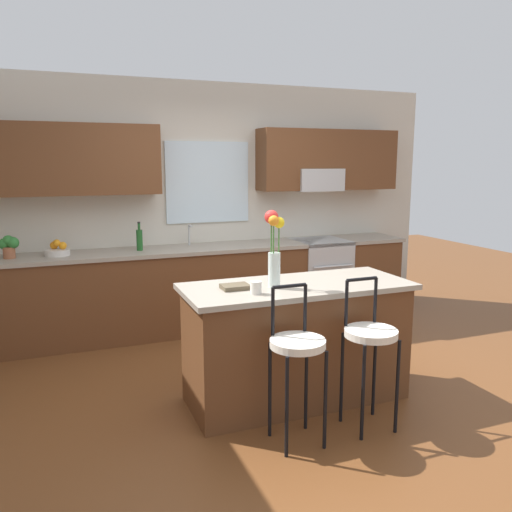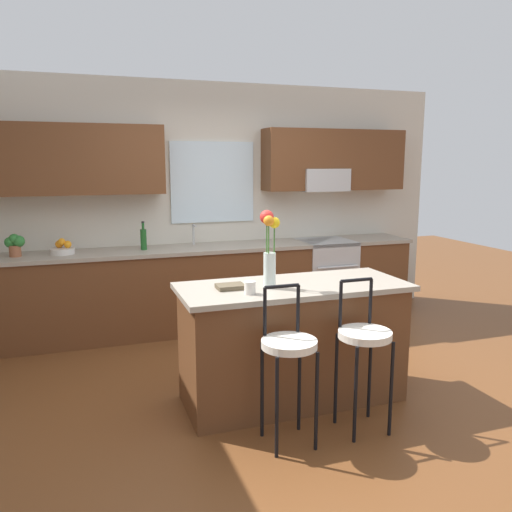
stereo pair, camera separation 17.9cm
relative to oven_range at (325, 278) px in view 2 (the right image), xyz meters
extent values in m
plane|color=brown|center=(-1.28, -1.68, -0.46)|extent=(14.00, 14.00, 0.00)
cube|color=beige|center=(-1.28, 0.38, 0.89)|extent=(5.60, 0.12, 2.70)
cube|color=brown|center=(-2.72, 0.15, 1.39)|extent=(1.72, 0.34, 0.70)
cube|color=brown|center=(0.16, 0.15, 1.39)|extent=(1.72, 0.34, 0.70)
cube|color=silver|center=(-1.28, 0.31, 1.14)|extent=(0.96, 0.03, 0.90)
cube|color=#B7BABC|center=(0.00, 0.12, 1.16)|extent=(0.56, 0.36, 0.26)
cube|color=brown|center=(-1.28, 0.02, -0.02)|extent=(4.50, 0.60, 0.88)
cube|color=#9E9384|center=(-1.28, 0.02, 0.44)|extent=(4.56, 0.64, 0.04)
cube|color=#B7BABC|center=(-1.54, 0.02, 0.39)|extent=(0.54, 0.38, 0.11)
cylinder|color=#B7BABC|center=(-1.54, 0.18, 0.57)|extent=(0.02, 0.02, 0.22)
cylinder|color=#B7BABC|center=(-1.54, 0.12, 0.68)|extent=(0.02, 0.12, 0.02)
cube|color=#B7BABC|center=(0.00, 0.00, 0.00)|extent=(0.60, 0.60, 0.92)
cube|color=black|center=(0.00, -0.29, -0.06)|extent=(0.52, 0.02, 0.40)
cylinder|color=#B7BABC|center=(0.00, -0.33, 0.20)|extent=(0.50, 0.02, 0.02)
cube|color=brown|center=(-1.23, -1.92, -0.02)|extent=(1.65, 0.65, 0.88)
cube|color=#9E9384|center=(-1.23, -1.92, 0.44)|extent=(1.73, 0.73, 0.04)
cylinder|color=black|center=(-1.64, -2.64, -0.13)|extent=(0.02, 0.02, 0.66)
cylinder|color=black|center=(-1.37, -2.64, -0.13)|extent=(0.02, 0.02, 0.66)
cylinder|color=black|center=(-1.64, -2.37, -0.13)|extent=(0.02, 0.02, 0.66)
cylinder|color=black|center=(-1.37, -2.37, -0.13)|extent=(0.02, 0.02, 0.66)
cylinder|color=silver|center=(-1.51, -2.51, 0.23)|extent=(0.36, 0.36, 0.05)
cylinder|color=black|center=(-1.63, -2.37, 0.41)|extent=(0.02, 0.02, 0.32)
cylinder|color=black|center=(-1.39, -2.37, 0.41)|extent=(0.02, 0.02, 0.32)
cylinder|color=black|center=(-1.51, -2.37, 0.57)|extent=(0.23, 0.02, 0.02)
cylinder|color=black|center=(-1.09, -2.64, -0.13)|extent=(0.02, 0.02, 0.66)
cylinder|color=black|center=(-0.82, -2.64, -0.13)|extent=(0.02, 0.02, 0.66)
cylinder|color=black|center=(-1.09, -2.37, -0.13)|extent=(0.02, 0.02, 0.66)
cylinder|color=black|center=(-0.82, -2.37, -0.13)|extent=(0.02, 0.02, 0.66)
cylinder|color=silver|center=(-0.96, -2.51, 0.23)|extent=(0.36, 0.36, 0.05)
cylinder|color=black|center=(-1.08, -2.37, 0.41)|extent=(0.02, 0.02, 0.32)
cylinder|color=black|center=(-0.84, -2.37, 0.41)|extent=(0.02, 0.02, 0.32)
cylinder|color=black|center=(-0.96, -2.37, 0.57)|extent=(0.23, 0.02, 0.02)
cylinder|color=silver|center=(-1.44, -1.96, 0.59)|extent=(0.09, 0.09, 0.26)
cylinder|color=#3D722D|center=(-1.40, -1.96, 0.74)|extent=(0.01, 0.01, 0.40)
sphere|color=yellow|center=(-1.40, -1.96, 0.94)|extent=(0.08, 0.08, 0.08)
cylinder|color=#3D722D|center=(-1.46, -1.95, 0.76)|extent=(0.01, 0.01, 0.44)
sphere|color=red|center=(-1.46, -1.95, 0.98)|extent=(0.10, 0.10, 0.10)
cylinder|color=#3D722D|center=(-1.46, -1.99, 0.75)|extent=(0.01, 0.01, 0.42)
sphere|color=orange|center=(-1.46, -1.99, 0.96)|extent=(0.08, 0.08, 0.08)
cylinder|color=silver|center=(-1.63, -2.09, 0.51)|extent=(0.08, 0.08, 0.09)
cube|color=brown|center=(-1.72, -1.90, 0.48)|extent=(0.20, 0.15, 0.03)
cylinder|color=silver|center=(-2.91, 0.02, 0.49)|extent=(0.24, 0.24, 0.06)
sphere|color=orange|center=(-2.85, 0.02, 0.56)|extent=(0.07, 0.07, 0.07)
sphere|color=orange|center=(-2.93, 0.07, 0.56)|extent=(0.08, 0.08, 0.08)
sphere|color=orange|center=(-2.91, 0.02, 0.59)|extent=(0.07, 0.07, 0.07)
cylinder|color=#1E5923|center=(-2.10, 0.02, 0.57)|extent=(0.06, 0.06, 0.22)
cylinder|color=#1E5923|center=(-2.10, 0.02, 0.71)|extent=(0.03, 0.03, 0.07)
cylinder|color=black|center=(-2.10, 0.02, 0.75)|extent=(0.03, 0.03, 0.02)
cylinder|color=#9E5B3D|center=(-3.33, 0.02, 0.52)|extent=(0.11, 0.11, 0.11)
sphere|color=#2D7A33|center=(-3.33, 0.02, 0.63)|extent=(0.11, 0.11, 0.11)
sphere|color=#2D7A33|center=(-3.37, 0.03, 0.60)|extent=(0.10, 0.10, 0.10)
sphere|color=#2D7A33|center=(-3.29, 0.01, 0.61)|extent=(0.11, 0.11, 0.11)
camera|label=1|loc=(-2.90, -5.33, 1.36)|focal=36.12mm
camera|label=2|loc=(-2.73, -5.39, 1.36)|focal=36.12mm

